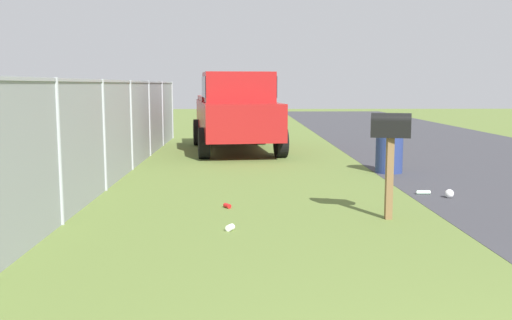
# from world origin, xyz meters

# --- Properties ---
(mailbox) EXTENTS (0.33, 0.54, 1.41)m
(mailbox) POSITION_xyz_m (5.73, -0.27, 1.13)
(mailbox) COLOR brown
(mailbox) RESTS_ON ground
(pickup_truck) EXTENTS (5.00, 2.60, 2.09)m
(pickup_truck) POSITION_xyz_m (13.52, 1.82, 1.10)
(pickup_truck) COLOR maroon
(pickup_truck) RESTS_ON ground
(trash_bin) EXTENTS (0.57, 0.57, 0.92)m
(trash_bin) POSITION_xyz_m (9.72, -1.30, 0.46)
(trash_bin) COLOR navy
(trash_bin) RESTS_ON ground
(fence_section) EXTENTS (16.58, 0.07, 1.87)m
(fence_section) POSITION_xyz_m (9.07, 3.98, 1.00)
(fence_section) COLOR #9EA3A8
(fence_section) RESTS_ON ground
(litter_bag_far_scatter) EXTENTS (0.14, 0.14, 0.14)m
(litter_bag_far_scatter) POSITION_xyz_m (7.11, -1.59, 0.07)
(litter_bag_far_scatter) COLOR silver
(litter_bag_far_scatter) RESTS_ON ground
(litter_cup_midfield_b) EXTENTS (0.13, 0.12, 0.08)m
(litter_cup_midfield_b) POSITION_xyz_m (5.16, 1.82, 0.04)
(litter_cup_midfield_b) COLOR white
(litter_cup_midfield_b) RESTS_ON ground
(litter_bottle_midfield_a) EXTENTS (0.07, 0.22, 0.07)m
(litter_bottle_midfield_a) POSITION_xyz_m (7.41, -1.28, 0.04)
(litter_bottle_midfield_a) COLOR #B2D8BF
(litter_bottle_midfield_a) RESTS_ON ground
(litter_can_near_hydrant) EXTENTS (0.14, 0.12, 0.07)m
(litter_can_near_hydrant) POSITION_xyz_m (6.47, 1.89, 0.03)
(litter_can_near_hydrant) COLOR red
(litter_can_near_hydrant) RESTS_ON ground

